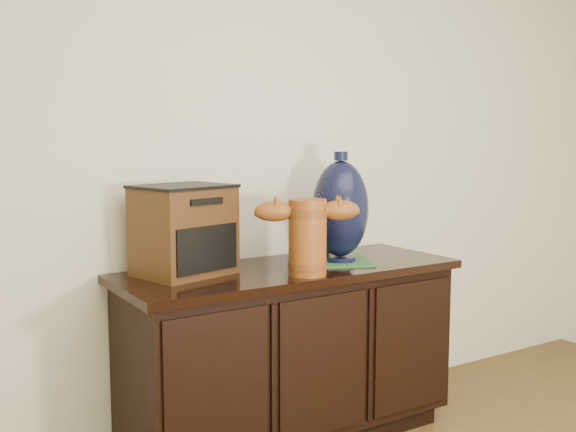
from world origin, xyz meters
TOP-DOWN VIEW (x-y plane):
  - sideboard at (0.00, 2.23)m, footprint 1.46×0.56m
  - terracotta_vessel at (-0.03, 2.05)m, footprint 0.42×0.23m
  - tv_radio at (-0.44, 2.32)m, footprint 0.42×0.37m
  - green_mat at (0.24, 2.19)m, footprint 0.33×0.33m
  - lamp_base at (0.24, 2.19)m, footprint 0.32×0.32m
  - spray_can at (0.26, 2.35)m, footprint 0.06×0.06m

SIDE VIEW (x-z plane):
  - sideboard at x=0.00m, z-range 0.01..0.76m
  - green_mat at x=0.24m, z-range 0.76..0.76m
  - spray_can at x=0.26m, z-range 0.75..0.93m
  - terracotta_vessel at x=-0.03m, z-range 0.77..1.08m
  - tv_radio at x=-0.44m, z-range 0.75..1.11m
  - lamp_base at x=0.24m, z-range 0.75..1.23m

